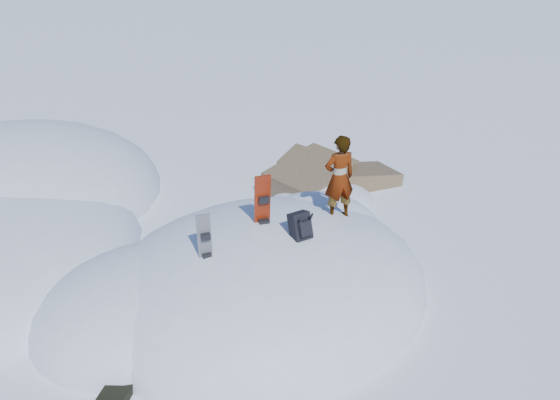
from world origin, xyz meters
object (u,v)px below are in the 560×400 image
snowboard_dark (205,248)px  backpack (301,226)px  person (339,178)px  snowboard_red (263,213)px

snowboard_dark → backpack: size_ratio=2.23×
person → snowboard_dark: bearing=14.0°
snowboard_red → person: bearing=6.4°
snowboard_red → person: 1.75m
snowboard_dark → backpack: snowboard_dark is taller
person → backpack: bearing=35.0°
backpack → person: (1.34, 0.57, 0.44)m
snowboard_red → person: person is taller
backpack → person: 1.52m
snowboard_red → snowboard_dark: 1.45m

